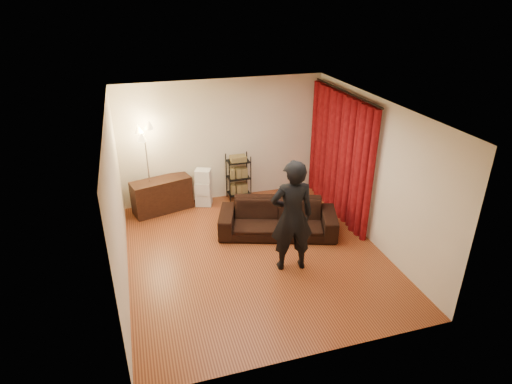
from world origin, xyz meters
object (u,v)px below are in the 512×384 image
object	(u,v)px
storage_boxes	(203,187)
wire_shelf	(238,177)
floor_lamp	(148,171)
person	(292,217)
sofa	(278,218)
media_cabinet	(162,195)

from	to	relation	value
storage_boxes	wire_shelf	xyz separation A→B (m)	(0.82, 0.09, 0.10)
storage_boxes	wire_shelf	world-z (taller)	wire_shelf
wire_shelf	floor_lamp	bearing A→B (deg)	168.26
person	storage_boxes	bearing A→B (deg)	-62.71
sofa	floor_lamp	distance (m)	2.85
floor_lamp	person	bearing A→B (deg)	-51.52
person	wire_shelf	xyz separation A→B (m)	(-0.19, 2.82, -0.46)
sofa	storage_boxes	world-z (taller)	storage_boxes
person	floor_lamp	bearing A→B (deg)	-44.44
sofa	media_cabinet	distance (m)	2.63
person	wire_shelf	distance (m)	2.87
media_cabinet	floor_lamp	xyz separation A→B (m)	(-0.23, -0.05, 0.62)
storage_boxes	person	bearing A→B (deg)	-69.78
person	storage_boxes	size ratio (longest dim) A/B	2.32
person	floor_lamp	distance (m)	3.43
sofa	media_cabinet	size ratio (longest dim) A/B	1.82
sofa	wire_shelf	world-z (taller)	wire_shelf
storage_boxes	floor_lamp	distance (m)	1.26
person	storage_boxes	world-z (taller)	person
media_cabinet	wire_shelf	distance (m)	1.73
sofa	wire_shelf	distance (m)	1.75
person	wire_shelf	world-z (taller)	person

